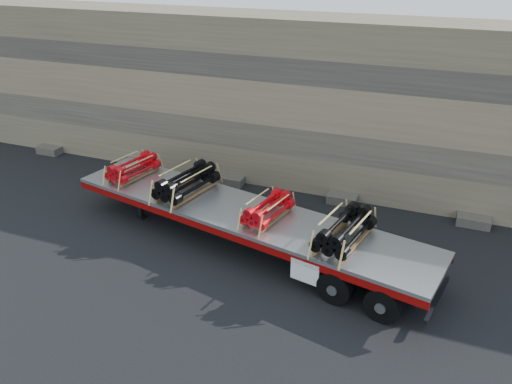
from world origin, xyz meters
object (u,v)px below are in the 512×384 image
trailer (243,228)px  bundle_midrear (268,209)px  bundle_front (133,168)px  bundle_midfront (187,183)px  bundle_rear (344,231)px

trailer → bundle_midrear: (1.00, -0.21, 1.02)m
trailer → bundle_front: bundle_front is taller
bundle_midfront → bundle_front: bearing=180.0°
trailer → bundle_midfront: size_ratio=5.53×
bundle_front → bundle_midfront: 2.70m
bundle_midfront → bundle_rear: size_ratio=1.04×
bundle_front → bundle_rear: bearing=-0.0°
bundle_midfront → bundle_rear: (6.05, -1.26, -0.02)m
bundle_midrear → trailer: bearing=-180.0°
trailer → bundle_midrear: 1.44m
bundle_rear → bundle_front: bearing=180.0°
bundle_front → bundle_rear: bundle_rear is taller
bundle_rear → trailer: bearing=-180.0°
bundle_midfront → bundle_rear: bundle_midfront is taller
trailer → bundle_midfront: bundle_midfront is taller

